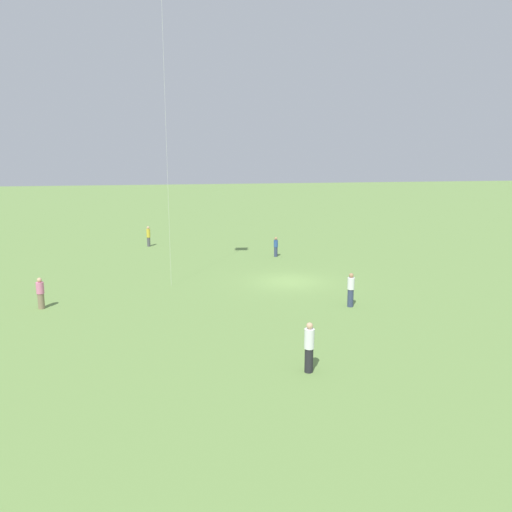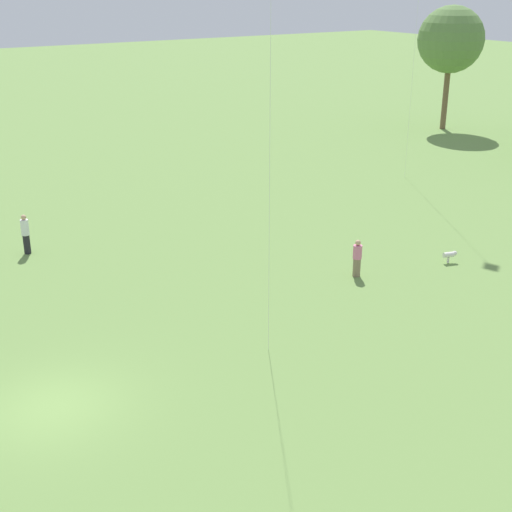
% 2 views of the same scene
% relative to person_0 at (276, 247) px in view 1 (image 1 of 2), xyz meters
% --- Properties ---
extents(ground_plane, '(240.00, 240.00, 0.00)m').
position_rel_person_0_xyz_m(ground_plane, '(-8.04, 1.23, -0.79)').
color(ground_plane, '#6B8E47').
extents(person_0, '(0.42, 0.42, 1.56)m').
position_rel_person_0_xyz_m(person_0, '(0.00, 0.00, 0.00)').
color(person_0, '#333D5B').
rests_on(person_0, ground_plane).
extents(person_1, '(0.46, 0.46, 1.89)m').
position_rel_person_0_xyz_m(person_1, '(-21.24, 4.41, 0.16)').
color(person_1, '#232328').
rests_on(person_1, ground_plane).
extents(person_2, '(0.50, 0.50, 1.65)m').
position_rel_person_0_xyz_m(person_2, '(-10.76, 15.44, 0.03)').
color(person_2, '#847056').
rests_on(person_2, ground_plane).
extents(person_3, '(0.51, 0.51, 1.80)m').
position_rel_person_0_xyz_m(person_3, '(-13.95, -0.34, 0.11)').
color(person_3, '#333D5B').
rests_on(person_3, ground_plane).
extents(person_4, '(0.45, 0.45, 1.79)m').
position_rel_person_0_xyz_m(person_4, '(6.94, 9.76, 0.12)').
color(person_4, '#4C4C51').
rests_on(person_4, ground_plane).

